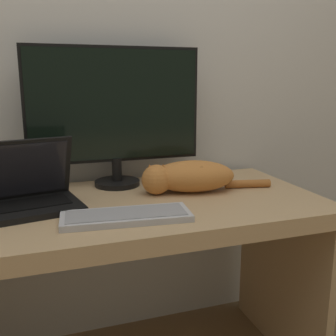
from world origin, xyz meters
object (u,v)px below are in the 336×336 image
Objects in this scene: monitor at (115,112)px; cat at (188,176)px; laptop at (25,196)px; external_keyboard at (126,216)px.

monitor reaches higher than cat.
monitor is 0.48m from laptop.
external_keyboard is 0.79× the size of cat.
monitor is 0.39m from cat.
laptop is 0.36m from external_keyboard.
external_keyboard is 0.38m from cat.
laptop is (-0.35, -0.21, -0.25)m from monitor.
laptop is 0.60m from cat.
external_keyboard is at bearing -45.14° from laptop.
monitor is 0.51m from external_keyboard.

